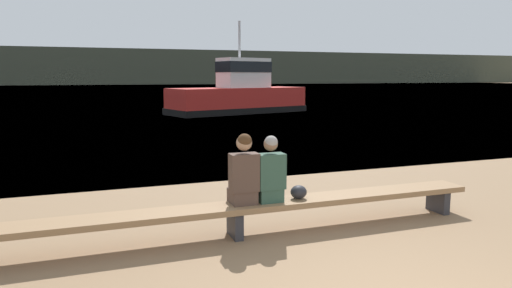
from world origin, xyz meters
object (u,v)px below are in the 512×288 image
(person_left, at_px, (244,173))
(shopping_bag, at_px, (299,192))
(person_right, at_px, (270,174))
(tugboat_red, at_px, (239,96))
(bench_main, at_px, (235,210))

(person_left, xyz_separation_m, shopping_bag, (0.83, -0.00, -0.34))
(person_right, bearing_deg, tugboat_red, 73.48)
(person_right, distance_m, shopping_bag, 0.54)
(person_left, relative_size, tugboat_red, 0.11)
(person_left, height_order, tugboat_red, tugboat_red)
(person_right, height_order, tugboat_red, tugboat_red)
(bench_main, distance_m, person_right, 0.70)
(tugboat_red, bearing_deg, person_right, 146.75)
(shopping_bag, bearing_deg, person_left, 179.91)
(shopping_bag, distance_m, tugboat_red, 21.14)
(person_left, distance_m, tugboat_red, 21.37)
(tugboat_red, bearing_deg, bench_main, 145.44)
(person_left, height_order, person_right, person_left)
(bench_main, height_order, shopping_bag, shopping_bag)
(bench_main, bearing_deg, person_right, 0.62)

